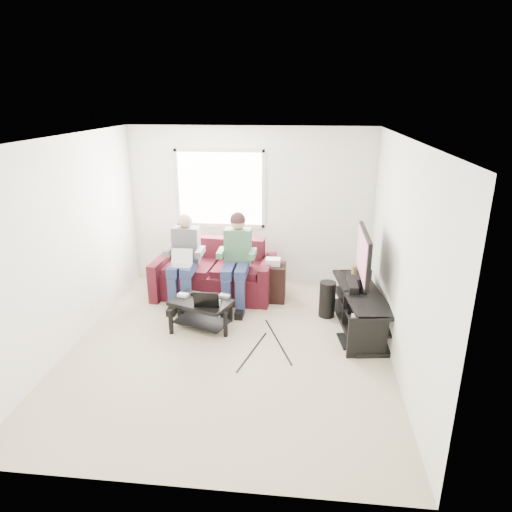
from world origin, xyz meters
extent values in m
plane|color=beige|center=(0.00, 0.00, 0.00)|extent=(4.50, 4.50, 0.00)
plane|color=white|center=(0.00, 0.00, 2.60)|extent=(4.50, 4.50, 0.00)
plane|color=white|center=(0.00, 2.25, 1.30)|extent=(4.50, 0.00, 4.50)
plane|color=white|center=(0.00, -2.25, 1.30)|extent=(4.50, 0.00, 4.50)
plane|color=white|center=(-2.00, 0.00, 1.30)|extent=(0.00, 4.50, 4.50)
plane|color=white|center=(2.00, 0.00, 1.30)|extent=(0.00, 4.50, 4.50)
cube|color=white|center=(-0.50, 2.24, 1.60)|extent=(1.40, 0.01, 1.20)
cube|color=silver|center=(-0.50, 2.23, 1.60)|extent=(1.48, 0.04, 1.28)
cube|color=#4B121D|center=(-0.50, 1.56, 0.21)|extent=(1.60, 0.94, 0.43)
cube|color=#4B121D|center=(-0.50, 1.92, 0.65)|extent=(1.55, 0.32, 0.44)
cube|color=#4B121D|center=(-1.34, 1.56, 0.31)|extent=(0.22, 0.93, 0.61)
cube|color=#4B121D|center=(0.35, 1.56, 0.31)|extent=(0.22, 0.93, 0.61)
cube|color=#4B121D|center=(-0.87, 1.54, 0.48)|extent=(0.77, 0.75, 0.10)
cube|color=#4B121D|center=(-0.12, 1.54, 0.48)|extent=(0.77, 0.75, 0.10)
cube|color=navy|center=(-1.00, 1.12, 0.60)|extent=(0.16, 0.45, 0.14)
cube|color=navy|center=(-0.80, 1.12, 0.60)|extent=(0.16, 0.45, 0.14)
cube|color=navy|center=(-1.00, 0.93, 0.26)|extent=(0.13, 0.13, 0.53)
cube|color=navy|center=(-0.80, 0.93, 0.26)|extent=(0.13, 0.13, 0.53)
cube|color=slate|center=(-0.90, 1.44, 0.88)|extent=(0.40, 0.22, 0.55)
sphere|color=tan|center=(-0.90, 1.46, 1.25)|extent=(0.22, 0.22, 0.22)
cube|color=navy|center=(-0.20, 1.12, 0.60)|extent=(0.16, 0.45, 0.14)
cube|color=navy|center=(0.00, 1.12, 0.60)|extent=(0.16, 0.45, 0.14)
cube|color=navy|center=(-0.20, 0.93, 0.26)|extent=(0.13, 0.13, 0.53)
cube|color=navy|center=(0.00, 0.93, 0.26)|extent=(0.13, 0.13, 0.53)
cube|color=#5B5E5E|center=(-0.10, 1.44, 0.88)|extent=(0.40, 0.22, 0.55)
sphere|color=tan|center=(-0.10, 1.46, 1.25)|extent=(0.22, 0.22, 0.22)
sphere|color=#361B1E|center=(-0.10, 1.46, 1.29)|extent=(0.23, 0.23, 0.23)
cube|color=black|center=(-0.47, 0.46, 0.38)|extent=(0.92, 0.74, 0.05)
cube|color=black|center=(-0.47, 0.46, 0.09)|extent=(0.82, 0.63, 0.02)
cube|color=black|center=(-0.84, 0.25, 0.18)|extent=(0.05, 0.05, 0.35)
cube|color=black|center=(-0.10, 0.25, 0.18)|extent=(0.05, 0.05, 0.35)
cube|color=black|center=(-0.84, 0.68, 0.18)|extent=(0.05, 0.05, 0.35)
cube|color=black|center=(-0.10, 0.68, 0.18)|extent=(0.05, 0.05, 0.35)
cube|color=silver|center=(-0.75, 0.58, 0.42)|extent=(0.16, 0.12, 0.04)
cube|color=black|center=(-0.57, 0.64, 0.42)|extent=(0.16, 0.12, 0.04)
cube|color=gray|center=(-0.17, 0.61, 0.42)|extent=(0.16, 0.12, 0.04)
cube|color=black|center=(1.70, 0.71, 0.52)|extent=(0.71, 1.68, 0.04)
cube|color=black|center=(1.70, 0.71, 0.27)|extent=(0.66, 1.61, 0.03)
cube|color=black|center=(1.70, 0.71, 0.03)|extent=(0.71, 1.68, 0.06)
cube|color=black|center=(1.70, -0.08, 0.27)|extent=(0.49, 0.11, 0.54)
cube|color=black|center=(1.70, 1.50, 0.27)|extent=(0.49, 0.11, 0.54)
cube|color=black|center=(1.70, 0.81, 0.56)|extent=(0.12, 0.40, 0.04)
cube|color=black|center=(1.70, 0.81, 0.64)|extent=(0.06, 0.06, 0.12)
cube|color=black|center=(1.70, 0.81, 1.03)|extent=(0.05, 1.10, 0.65)
cube|color=#CC307C|center=(1.67, 0.81, 1.03)|extent=(0.01, 1.01, 0.58)
cube|color=black|center=(1.58, 0.81, 0.59)|extent=(0.12, 0.50, 0.10)
cylinder|color=#9C7143|center=(1.65, 1.34, 0.60)|extent=(0.08, 0.08, 0.12)
cube|color=silver|center=(1.70, 0.31, 0.32)|extent=(0.30, 0.22, 0.06)
cube|color=gray|center=(1.70, 1.01, 0.33)|extent=(0.34, 0.26, 0.08)
cube|color=black|center=(1.70, 0.66, 0.32)|extent=(0.38, 0.30, 0.07)
cylinder|color=black|center=(1.26, 1.00, 0.26)|extent=(0.23, 0.23, 0.53)
cube|color=black|center=(1.47, 0.27, 0.01)|extent=(0.20, 0.43, 0.02)
cube|color=black|center=(0.44, 1.49, 0.29)|extent=(0.39, 0.39, 0.58)
cube|color=silver|center=(0.44, 1.49, 0.63)|extent=(0.22, 0.18, 0.10)
camera|label=1|loc=(0.88, -5.07, 3.03)|focal=32.00mm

